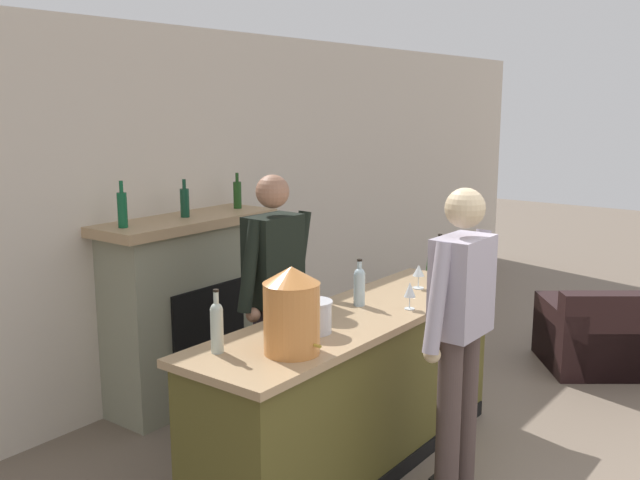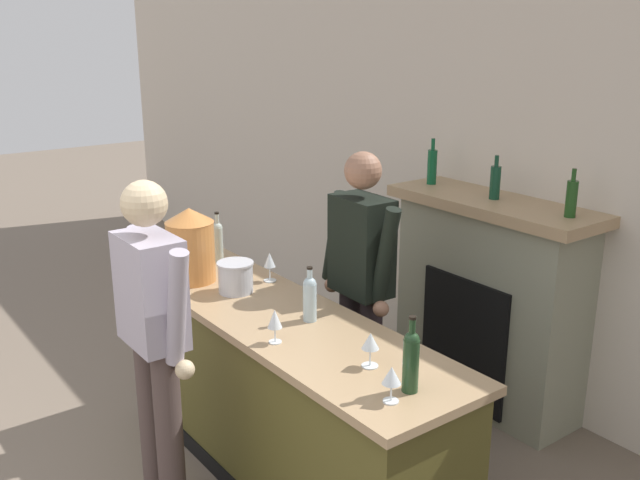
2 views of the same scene
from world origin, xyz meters
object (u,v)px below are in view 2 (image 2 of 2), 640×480
fireplace_stone (488,301)px  wine_glass_front_right (275,320)px  person_customer (155,345)px  wine_bottle_port_short (310,297)px  wine_glass_front_left (270,261)px  ice_bucket_steel (236,277)px  wine_bottle_cabernet_heavy (411,359)px  wine_bottle_chardonnay_pale (218,240)px  wine_glass_by_dispenser (370,343)px  copper_dispenser (191,244)px  person_bartender (360,287)px  wine_glass_back_row (392,377)px

fireplace_stone → wine_glass_front_right: (0.18, -1.77, 0.39)m
person_customer → wine_bottle_port_short: (0.18, 0.77, 0.12)m
person_customer → wine_glass_front_left: (-0.43, 0.92, 0.11)m
ice_bucket_steel → wine_bottle_cabernet_heavy: bearing=-0.2°
person_customer → wine_glass_front_right: (0.30, 0.48, 0.11)m
wine_bottle_chardonnay_pale → wine_glass_front_right: 1.29m
wine_bottle_chardonnay_pale → wine_glass_by_dispenser: wine_bottle_chardonnay_pale is taller
copper_dispenser → ice_bucket_steel: (0.32, 0.11, -0.13)m
wine_bottle_port_short → person_bartender: bearing=112.1°
copper_dispenser → wine_glass_front_right: copper_dispenser is taller
person_bartender → wine_glass_front_right: bearing=-68.0°
wine_glass_front_left → wine_glass_back_row: wine_glass_front_left is taller
ice_bucket_steel → wine_glass_front_right: ice_bucket_steel is taller
person_bartender → wine_glass_front_left: size_ratio=10.02×
wine_bottle_cabernet_heavy → wine_bottle_port_short: 0.85m
wine_glass_front_right → wine_glass_front_left: bearing=148.8°
person_customer → wine_bottle_port_short: 0.80m
wine_bottle_port_short → ice_bucket_steel: bearing=-170.7°
fireplace_stone → person_customer: 2.27m
wine_bottle_chardonnay_pale → wine_glass_by_dispenser: size_ratio=2.02×
ice_bucket_steel → wine_glass_front_left: same height
ice_bucket_steel → wine_bottle_cabernet_heavy: 1.42m
person_bartender → copper_dispenser: 1.02m
person_bartender → copper_dispenser: person_bartender is taller
ice_bucket_steel → wine_bottle_port_short: 0.59m
fireplace_stone → wine_bottle_cabernet_heavy: bearing=-60.2°
wine_bottle_chardonnay_pale → wine_bottle_port_short: bearing=-4.7°
person_customer → person_bartender: 1.27m
person_customer → wine_bottle_cabernet_heavy: (1.02, 0.67, 0.14)m
wine_bottle_chardonnay_pale → wine_bottle_port_short: wine_bottle_chardonnay_pale is taller
wine_bottle_chardonnay_pale → wine_glass_front_right: bearing=-17.1°
person_customer → wine_bottle_chardonnay_pale: bearing=137.6°
wine_glass_by_dispenser → person_customer: bearing=-138.1°
person_bartender → wine_glass_by_dispenser: 0.99m
fireplace_stone → wine_glass_by_dispenser: 1.74m
copper_dispenser → wine_bottle_cabernet_heavy: size_ratio=1.33×
wine_glass_back_row → wine_glass_front_left: bearing=165.7°
wine_glass_by_dispenser → fireplace_stone: bearing=112.2°
fireplace_stone → ice_bucket_steel: bearing=-108.1°
wine_bottle_cabernet_heavy → ice_bucket_steel: bearing=179.8°
person_customer → wine_bottle_cabernet_heavy: 1.23m
wine_bottle_port_short → wine_glass_front_right: wine_bottle_port_short is taller
copper_dispenser → wine_bottle_port_short: copper_dispenser is taller
wine_bottle_port_short → wine_glass_by_dispenser: bearing=-8.7°
wine_bottle_cabernet_heavy → wine_glass_front_right: size_ratio=1.97×
person_customer → copper_dispenser: size_ratio=4.01×
ice_bucket_steel → wine_bottle_cabernet_heavy: wine_bottle_cabernet_heavy is taller
ice_bucket_steel → wine_bottle_chardonnay_pale: wine_bottle_chardonnay_pale is taller
wine_glass_back_row → wine_glass_front_right: bearing=-175.0°
fireplace_stone → ice_bucket_steel: size_ratio=8.18×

